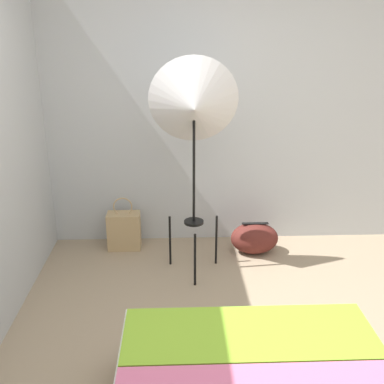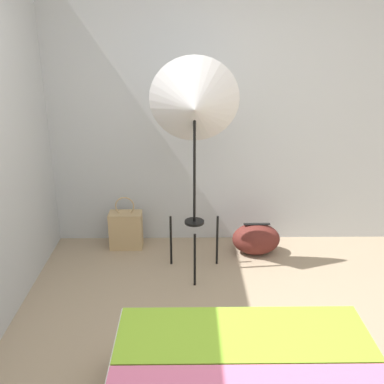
{
  "view_description": "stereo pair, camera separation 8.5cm",
  "coord_description": "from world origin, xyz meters",
  "views": [
    {
      "loc": [
        -0.32,
        -2.02,
        1.99
      ],
      "look_at": [
        -0.2,
        1.23,
        0.79
      ],
      "focal_mm": 42.0,
      "sensor_mm": 36.0,
      "label": 1
    },
    {
      "loc": [
        -0.24,
        -2.02,
        1.99
      ],
      "look_at": [
        -0.2,
        1.23,
        0.79
      ],
      "focal_mm": 42.0,
      "sensor_mm": 36.0,
      "label": 2
    }
  ],
  "objects": [
    {
      "name": "wall_back",
      "position": [
        0.0,
        2.07,
        1.3
      ],
      "size": [
        8.0,
        0.05,
        2.6
      ],
      "color": "#B7BCC1",
      "rests_on": "ground_plane"
    },
    {
      "name": "photo_umbrella",
      "position": [
        -0.18,
        1.4,
        1.42
      ],
      "size": [
        0.71,
        0.42,
        1.8
      ],
      "color": "black",
      "rests_on": "ground_plane"
    },
    {
      "name": "tote_bag",
      "position": [
        -0.82,
        1.85,
        0.18
      ],
      "size": [
        0.3,
        0.17,
        0.51
      ],
      "color": "tan",
      "rests_on": "ground_plane"
    },
    {
      "name": "duffel_bag",
      "position": [
        0.4,
        1.71,
        0.15
      ],
      "size": [
        0.44,
        0.29,
        0.3
      ],
      "color": "#5B231E",
      "rests_on": "ground_plane"
    }
  ]
}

